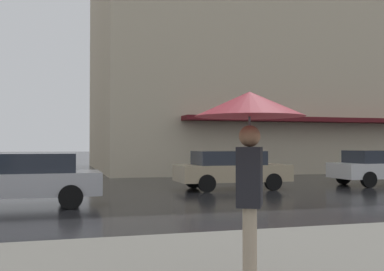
{
  "coord_description": "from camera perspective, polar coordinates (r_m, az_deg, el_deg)",
  "views": [
    {
      "loc": [
        -10.61,
        -5.94,
        1.63
      ],
      "look_at": [
        2.85,
        -9.8,
        1.92
      ],
      "focal_mm": 43.7,
      "sensor_mm": 36.0,
      "label": 1
    }
  ],
  "objects": [
    {
      "name": "car_white",
      "position": [
        20.48,
        22.08,
        -3.53
      ],
      "size": [
        1.85,
        4.1,
        1.41
      ],
      "color": "silver",
      "rests_on": "ground_plane"
    },
    {
      "name": "pedestrian_approaching_kerb",
      "position": [
        4.78,
        7.04,
        1.32
      ],
      "size": [
        1.13,
        1.13,
        2.02
      ],
      "color": "black",
      "rests_on": "sidewalk_pavement"
    },
    {
      "name": "car_champagne",
      "position": [
        17.26,
        4.79,
        -4.07
      ],
      "size": [
        1.85,
        4.1,
        1.41
      ],
      "color": "tan",
      "rests_on": "ground_plane"
    },
    {
      "name": "car_silver",
      "position": [
        13.17,
        -19.94,
        -4.91
      ],
      "size": [
        1.85,
        4.1,
        1.41
      ],
      "color": "#B7B7BC",
      "rests_on": "ground_plane"
    }
  ]
}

